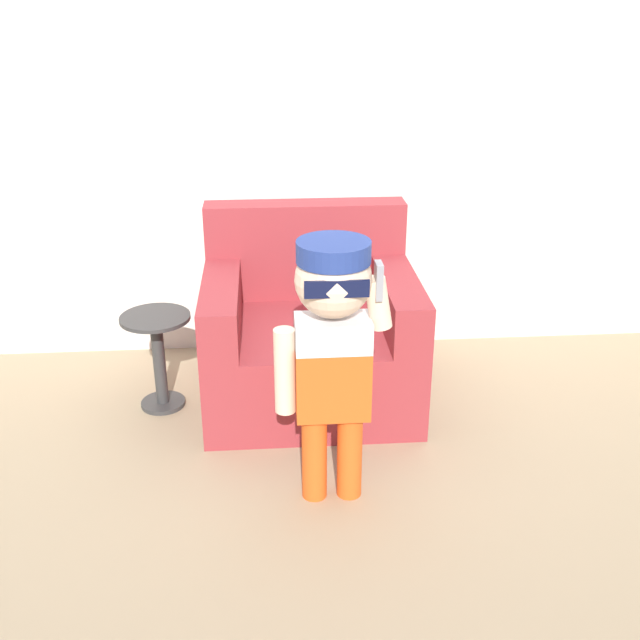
% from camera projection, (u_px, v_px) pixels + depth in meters
% --- Properties ---
extents(ground_plane, '(10.00, 10.00, 0.00)m').
position_uv_depth(ground_plane, '(326.00, 392.00, 3.72)').
color(ground_plane, '#998466').
extents(wall_back, '(10.00, 0.05, 2.60)m').
position_uv_depth(wall_back, '(317.00, 106.00, 3.72)').
color(wall_back, silver).
rests_on(wall_back, ground_plane).
extents(armchair, '(0.98, 0.86, 0.89)m').
position_uv_depth(armchair, '(310.00, 336.00, 3.58)').
color(armchair, maroon).
rests_on(armchair, ground_plane).
extents(person_child, '(0.43, 0.32, 1.05)m').
position_uv_depth(person_child, '(332.00, 334.00, 2.68)').
color(person_child, '#E05119').
rests_on(person_child, ground_plane).
extents(side_table, '(0.32, 0.32, 0.47)m').
position_uv_depth(side_table, '(158.00, 352.00, 3.49)').
color(side_table, '#333333').
rests_on(side_table, ground_plane).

